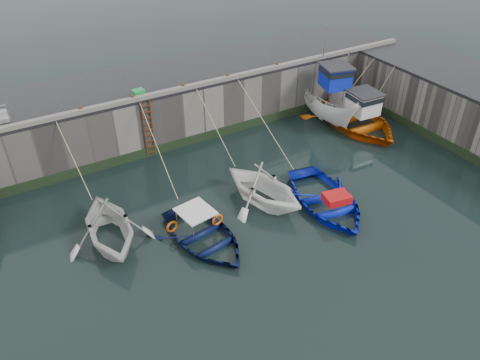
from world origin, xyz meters
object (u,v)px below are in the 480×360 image
bollard_b (132,98)px  bollard_e (277,65)px  boat_near_blacktrim (262,202)px  boat_far_white (328,100)px  bollard_c (183,87)px  fish_crate (138,93)px  boat_near_white (112,242)px  boat_far_orange (354,118)px  bollard_a (81,110)px  bollard_d (227,77)px  boat_near_blue (204,241)px  ladder (149,129)px  boat_near_navy (325,205)px

bollard_b → bollard_e: (8.50, 0.00, 0.00)m
boat_near_blacktrim → boat_far_white: boat_far_white is taller
boat_far_white → bollard_c: boat_far_white is taller
boat_near_blacktrim → fish_crate: size_ratio=7.81×
boat_near_white → boat_far_orange: boat_far_orange is taller
fish_crate → bollard_c: size_ratio=1.97×
boat_near_blacktrim → fish_crate: (-2.93, 6.99, 3.32)m
bollard_a → bollard_d: size_ratio=1.00×
boat_near_white → boat_near_blue: size_ratio=0.95×
ladder → bollard_e: size_ratio=11.43×
bollard_e → boat_near_blue: bearing=-138.5°
bollard_a → bollard_b: same height
bollard_c → bollard_b: bearing=180.0°
boat_near_blacktrim → fish_crate: 8.28m
bollard_b → bollard_e: same height
boat_far_orange → ladder: bearing=170.3°
boat_near_blacktrim → bollard_e: bearing=36.9°
bollard_b → bollard_c: same height
bollard_d → bollard_a: bearing=180.0°
bollard_a → bollard_b: bearing=0.0°
bollard_a → boat_near_blue: bearing=-72.7°
boat_near_white → boat_near_navy: (9.11, -2.51, 0.00)m
boat_near_white → bollard_b: 7.45m
boat_far_white → fish_crate: bearing=-175.0°
boat_far_orange → bollard_e: boat_far_orange is taller
bollard_a → bollard_d: bearing=0.0°
boat_near_blacktrim → boat_far_orange: 9.33m
bollard_a → bollard_c: bearing=0.0°
boat_near_blacktrim → bollard_a: bollard_a is taller
boat_near_navy → bollard_d: 8.90m
boat_near_white → ladder: bearing=58.1°
bollard_b → boat_near_blacktrim: bearing=-62.9°
boat_near_blacktrim → bollard_e: size_ratio=15.41×
boat_near_navy → fish_crate: 10.64m
boat_near_navy → boat_far_white: bearing=60.8°
boat_near_blacktrim → bollard_c: bollard_c is taller
fish_crate → bollard_a: fish_crate is taller
boat_near_blue → boat_far_orange: boat_far_orange is taller
fish_crate → bollard_c: (2.25, -0.37, -0.02)m
boat_far_orange → bollard_d: size_ratio=24.79×
ladder → bollard_a: (-3.00, 0.34, 1.71)m
boat_near_white → bollard_e: bollard_e is taller
fish_crate → bollard_d: bearing=-9.8°
bollard_a → bollard_d: 7.80m
fish_crate → boat_near_blue: bearing=-99.5°
boat_far_orange → bollard_a: 15.09m
boat_near_white → boat_near_blue: (3.28, -1.88, 0.00)m
bollard_c → boat_near_blue: bearing=-110.3°
boat_near_white → fish_crate: bearing=61.7°
boat_near_blacktrim → bollard_c: 7.43m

